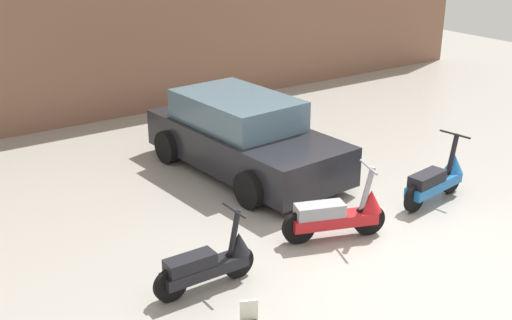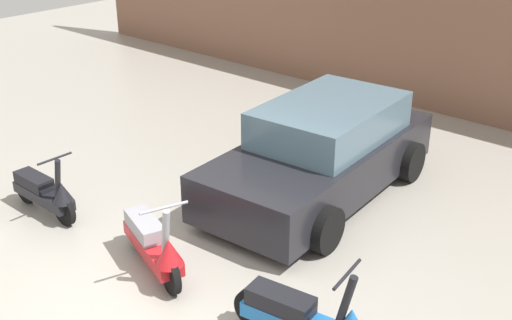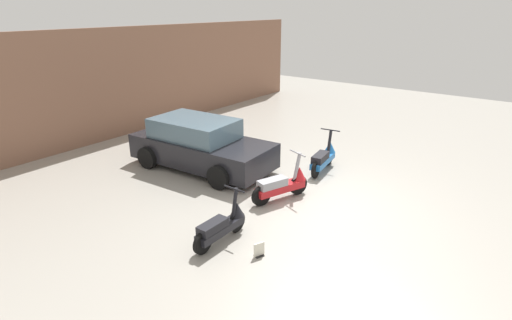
% 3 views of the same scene
% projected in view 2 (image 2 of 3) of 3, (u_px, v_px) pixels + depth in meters
% --- Properties ---
extents(ground_plane, '(28.00, 28.00, 0.00)m').
position_uv_depth(ground_plane, '(135.00, 303.00, 6.81)').
color(ground_plane, '#9E998E').
extents(wall_back, '(19.60, 0.12, 3.47)m').
position_uv_depth(wall_back, '(463.00, 22.00, 11.21)').
color(wall_back, '#845B47').
rests_on(wall_back, ground_plane).
extents(scooter_front_left, '(1.34, 0.48, 0.94)m').
position_uv_depth(scooter_front_left, '(45.00, 192.00, 8.41)').
color(scooter_front_left, black).
rests_on(scooter_front_left, ground_plane).
extents(scooter_front_right, '(1.42, 0.74, 1.04)m').
position_uv_depth(scooter_front_right, '(154.00, 244.00, 7.20)').
color(scooter_front_right, black).
rests_on(scooter_front_right, ground_plane).
extents(scooter_front_center, '(1.46, 0.55, 1.02)m').
position_uv_depth(scooter_front_center, '(306.00, 318.00, 6.02)').
color(scooter_front_center, black).
rests_on(scooter_front_center, ground_plane).
extents(car_rear_left, '(2.09, 3.97, 1.31)m').
position_uv_depth(car_rear_left, '(322.00, 152.00, 8.85)').
color(car_rear_left, black).
rests_on(car_rear_left, ground_plane).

